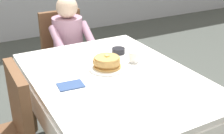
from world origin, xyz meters
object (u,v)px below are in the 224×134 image
object	(u,v)px
breakfast_stack	(107,62)
cup_coffee	(134,57)
chair_diner	(65,50)
diner_person	(70,42)
plate_breakfast	(107,68)
spoon_near_edge	(128,84)
bowl_butter	(118,51)
fork_left_of_plate	(85,75)
chair_left_side	(7,131)
knife_right_of_plate	(130,64)
dining_table_main	(114,86)

from	to	relation	value
breakfast_stack	cup_coffee	world-z (taller)	breakfast_stack
chair_diner	diner_person	xyz separation A→B (m)	(-0.00, -0.16, 0.14)
chair_diner	breakfast_stack	bearing A→B (deg)	87.72
plate_breakfast	spoon_near_edge	xyz separation A→B (m)	(0.01, -0.29, -0.01)
bowl_butter	fork_left_of_plate	bearing A→B (deg)	-149.05
chair_left_side	cup_coffee	world-z (taller)	chair_left_side
chair_diner	spoon_near_edge	xyz separation A→B (m)	(-0.04, -1.34, 0.21)
chair_diner	knife_right_of_plate	world-z (taller)	chair_diner
chair_left_side	knife_right_of_plate	bearing A→B (deg)	-83.84
diner_person	breakfast_stack	size ratio (longest dim) A/B	5.21
diner_person	cup_coffee	size ratio (longest dim) A/B	9.91
bowl_butter	fork_left_of_plate	distance (m)	0.49
plate_breakfast	cup_coffee	distance (m)	0.25
chair_diner	plate_breakfast	xyz separation A→B (m)	(-0.04, -1.04, 0.22)
breakfast_stack	knife_right_of_plate	bearing A→B (deg)	-6.55
knife_right_of_plate	bowl_butter	bearing A→B (deg)	-15.56
diner_person	spoon_near_edge	bearing A→B (deg)	88.27
chair_diner	plate_breakfast	bearing A→B (deg)	87.71
breakfast_stack	spoon_near_edge	distance (m)	0.30
spoon_near_edge	dining_table_main	bearing A→B (deg)	103.52
dining_table_main	chair_diner	xyz separation A→B (m)	(0.05, 1.17, -0.12)
chair_diner	spoon_near_edge	bearing A→B (deg)	88.47
dining_table_main	plate_breakfast	distance (m)	0.16
bowl_butter	chair_left_side	bearing A→B (deg)	-160.58
chair_diner	cup_coffee	distance (m)	1.08
cup_coffee	breakfast_stack	bearing A→B (deg)	-178.00
bowl_butter	plate_breakfast	bearing A→B (deg)	-134.77
diner_person	fork_left_of_plate	bearing A→B (deg)	75.69
breakfast_stack	fork_left_of_plate	bearing A→B (deg)	-173.47
dining_table_main	chair_left_side	distance (m)	0.78
dining_table_main	plate_breakfast	world-z (taller)	plate_breakfast
fork_left_of_plate	plate_breakfast	bearing A→B (deg)	-86.69
cup_coffee	fork_left_of_plate	xyz separation A→B (m)	(-0.43, -0.03, -0.04)
chair_diner	dining_table_main	bearing A→B (deg)	87.38
dining_table_main	fork_left_of_plate	distance (m)	0.23
dining_table_main	breakfast_stack	world-z (taller)	breakfast_stack
cup_coffee	fork_left_of_plate	world-z (taller)	cup_coffee
dining_table_main	diner_person	size ratio (longest dim) A/B	1.36
cup_coffee	fork_left_of_plate	distance (m)	0.44
dining_table_main	cup_coffee	xyz separation A→B (m)	(0.26, 0.14, 0.13)
spoon_near_edge	chair_left_side	bearing A→B (deg)	175.44
diner_person	bowl_butter	size ratio (longest dim) A/B	10.18
dining_table_main	chair_diner	distance (m)	1.18
breakfast_stack	plate_breakfast	bearing A→B (deg)	-98.59
chair_left_side	bowl_butter	world-z (taller)	chair_left_side
spoon_near_edge	chair_diner	bearing A→B (deg)	95.95
breakfast_stack	diner_person	bearing A→B (deg)	87.32
bowl_butter	dining_table_main	bearing A→B (deg)	-124.13
fork_left_of_plate	breakfast_stack	bearing A→B (deg)	-86.17
dining_table_main	chair_diner	bearing A→B (deg)	87.38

